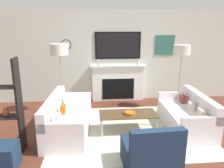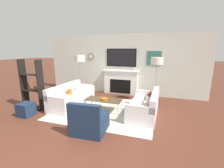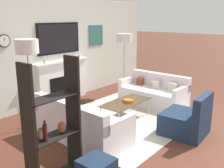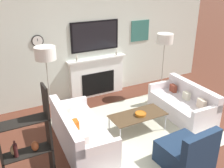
# 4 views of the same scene
# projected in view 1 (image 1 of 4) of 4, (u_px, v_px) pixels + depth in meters

# --- Properties ---
(fireplace_wall) EXTENTS (7.29, 0.28, 2.70)m
(fireplace_wall) POSITION_uv_depth(u_px,v_px,m) (118.00, 60.00, 6.57)
(fireplace_wall) COLOR silver
(fireplace_wall) RESTS_ON ground_plane
(area_rug) EXTENTS (3.26, 2.69, 0.01)m
(area_rug) POSITION_uv_depth(u_px,v_px,m) (128.00, 129.00, 4.84)
(area_rug) COLOR beige
(area_rug) RESTS_ON ground_plane
(couch_left) EXTENTS (0.92, 1.91, 0.79)m
(couch_left) POSITION_uv_depth(u_px,v_px,m) (67.00, 120.00, 4.65)
(couch_left) COLOR silver
(couch_left) RESTS_ON ground_plane
(couch_right) EXTENTS (0.86, 1.71, 0.76)m
(couch_right) POSITION_uv_depth(u_px,v_px,m) (187.00, 116.00, 4.88)
(couch_right) COLOR silver
(couch_right) RESTS_ON ground_plane
(armchair) EXTENTS (0.83, 0.84, 0.84)m
(armchair) POSITION_uv_depth(u_px,v_px,m) (150.00, 155.00, 3.39)
(armchair) COLOR #192A43
(armchair) RESTS_ON ground_plane
(coffee_table) EXTENTS (1.22, 0.57, 0.41)m
(coffee_table) POSITION_uv_depth(u_px,v_px,m) (128.00, 115.00, 4.65)
(coffee_table) COLOR #4C3823
(coffee_table) RESTS_ON ground_plane
(decorative_bowl) EXTENTS (0.24, 0.24, 0.06)m
(decorative_bowl) POSITION_uv_depth(u_px,v_px,m) (130.00, 113.00, 4.60)
(decorative_bowl) COLOR #B2641A
(decorative_bowl) RESTS_ON coffee_table
(floor_lamp_left) EXTENTS (0.44, 0.44, 1.81)m
(floor_lamp_left) POSITION_uv_depth(u_px,v_px,m) (59.00, 50.00, 5.40)
(floor_lamp_left) COLOR #9E998E
(floor_lamp_left) RESTS_ON ground_plane
(floor_lamp_right) EXTENTS (0.43, 0.43, 1.76)m
(floor_lamp_right) POSITION_uv_depth(u_px,v_px,m) (182.00, 51.00, 5.68)
(floor_lamp_right) COLOR #9E998E
(floor_lamp_right) RESTS_ON ground_plane
(ottoman) EXTENTS (0.41, 0.41, 0.41)m
(ottoman) POSITION_uv_depth(u_px,v_px,m) (4.00, 157.00, 3.46)
(ottoman) COLOR #192A43
(ottoman) RESTS_ON ground_plane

